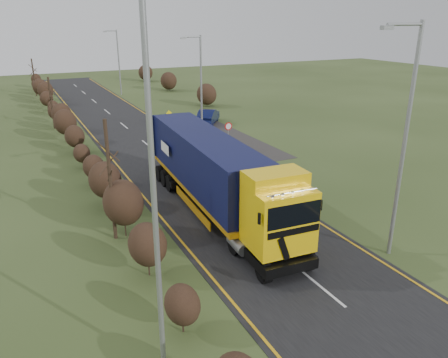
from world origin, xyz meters
name	(u,v)px	position (x,y,z in m)	size (l,w,h in m)	color
ground	(269,245)	(0.00, 0.00, 0.00)	(160.00, 160.00, 0.00)	#32411C
road	(191,180)	(0.00, 10.00, 0.01)	(8.00, 120.00, 0.02)	black
layby	(215,136)	(6.50, 20.00, 0.01)	(6.00, 18.00, 0.02)	#2D2A28
lane_markings	(192,182)	(0.00, 9.69, 0.03)	(7.52, 116.00, 0.01)	gold
hedgerow	(106,182)	(-6.00, 7.89, 1.62)	(2.24, 102.04, 6.05)	black
lorry	(214,172)	(-0.80, 4.49, 2.47)	(3.38, 15.77, 4.36)	black
car_red_hatchback	(215,139)	(5.11, 16.90, 0.67)	(1.57, 3.91, 1.33)	maroon
car_blue_sedan	(208,116)	(8.19, 25.17, 0.76)	(1.62, 4.64, 1.53)	#090F35
streetlight_near	(403,135)	(4.45, -3.16, 5.71)	(2.18, 0.21, 10.28)	gray
streetlight_mid	(200,82)	(5.45, 20.77, 4.96)	(1.92, 0.18, 9.01)	gray
streetlight_far	(118,60)	(4.49, 47.68, 4.91)	(1.90, 0.18, 8.91)	gray
left_pole	(154,204)	(-7.20, -5.40, 5.64)	(0.16, 0.16, 11.27)	gray
speed_sign	(228,131)	(5.60, 15.41, 1.65)	(0.65, 0.10, 2.36)	gray
warning_board	(169,116)	(4.20, 26.02, 0.95)	(0.62, 0.11, 1.61)	gray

